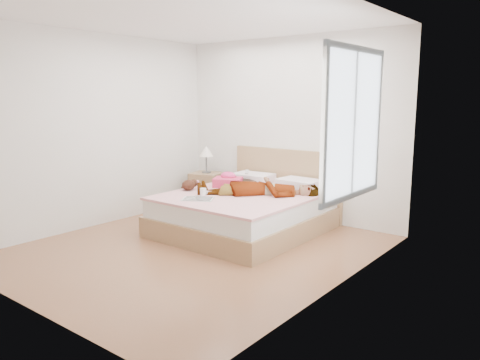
{
  "coord_description": "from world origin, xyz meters",
  "views": [
    {
      "loc": [
        3.63,
        -3.81,
        1.74
      ],
      "look_at": [
        0.0,
        0.85,
        0.7
      ],
      "focal_mm": 35.0,
      "sensor_mm": 36.0,
      "label": 1
    }
  ],
  "objects_px": {
    "phone": "(247,172)",
    "magazine": "(198,199)",
    "bed": "(249,209)",
    "woman": "(259,186)",
    "nightstand": "(207,187)",
    "towel": "(228,181)",
    "plush_toy": "(189,185)",
    "coffee_mug": "(203,192)"
  },
  "relations": [
    {
      "from": "magazine",
      "to": "towel",
      "type": "bearing_deg",
      "value": 105.89
    },
    {
      "from": "towel",
      "to": "magazine",
      "type": "bearing_deg",
      "value": -74.11
    },
    {
      "from": "phone",
      "to": "coffee_mug",
      "type": "xyz_separation_m",
      "value": [
        -0.0,
        -0.92,
        -0.14
      ]
    },
    {
      "from": "phone",
      "to": "plush_toy",
      "type": "relative_size",
      "value": 0.39
    },
    {
      "from": "phone",
      "to": "woman",
      "type": "bearing_deg",
      "value": -70.63
    },
    {
      "from": "bed",
      "to": "towel",
      "type": "height_order",
      "value": "bed"
    },
    {
      "from": "bed",
      "to": "nightstand",
      "type": "relative_size",
      "value": 2.1
    },
    {
      "from": "plush_toy",
      "to": "towel",
      "type": "bearing_deg",
      "value": 65.87
    },
    {
      "from": "towel",
      "to": "nightstand",
      "type": "xyz_separation_m",
      "value": [
        -0.83,
        0.47,
        -0.26
      ]
    },
    {
      "from": "magazine",
      "to": "bed",
      "type": "bearing_deg",
      "value": 73.04
    },
    {
      "from": "phone",
      "to": "bed",
      "type": "height_order",
      "value": "bed"
    },
    {
      "from": "woman",
      "to": "nightstand",
      "type": "relative_size",
      "value": 1.6
    },
    {
      "from": "woman",
      "to": "phone",
      "type": "xyz_separation_m",
      "value": [
        -0.5,
        0.4,
        0.08
      ]
    },
    {
      "from": "woman",
      "to": "towel",
      "type": "distance_m",
      "value": 0.66
    },
    {
      "from": "woman",
      "to": "nightstand",
      "type": "distance_m",
      "value": 1.63
    },
    {
      "from": "bed",
      "to": "nightstand",
      "type": "bearing_deg",
      "value": 154.45
    },
    {
      "from": "phone",
      "to": "magazine",
      "type": "relative_size",
      "value": 0.22
    },
    {
      "from": "phone",
      "to": "coffee_mug",
      "type": "distance_m",
      "value": 0.93
    },
    {
      "from": "nightstand",
      "to": "towel",
      "type": "bearing_deg",
      "value": -29.52
    },
    {
      "from": "woman",
      "to": "plush_toy",
      "type": "relative_size",
      "value": 6.16
    },
    {
      "from": "magazine",
      "to": "plush_toy",
      "type": "relative_size",
      "value": 1.75
    },
    {
      "from": "plush_toy",
      "to": "phone",
      "type": "bearing_deg",
      "value": 63.75
    },
    {
      "from": "plush_toy",
      "to": "nightstand",
      "type": "relative_size",
      "value": 0.26
    },
    {
      "from": "coffee_mug",
      "to": "magazine",
      "type": "bearing_deg",
      "value": -63.52
    },
    {
      "from": "bed",
      "to": "magazine",
      "type": "distance_m",
      "value": 0.81
    },
    {
      "from": "woman",
      "to": "magazine",
      "type": "bearing_deg",
      "value": -59.7
    },
    {
      "from": "nightstand",
      "to": "woman",
      "type": "bearing_deg",
      "value": -22.88
    },
    {
      "from": "phone",
      "to": "towel",
      "type": "xyz_separation_m",
      "value": [
        -0.15,
        -0.25,
        -0.11
      ]
    },
    {
      "from": "magazine",
      "to": "plush_toy",
      "type": "height_order",
      "value": "plush_toy"
    },
    {
      "from": "woman",
      "to": "coffee_mug",
      "type": "distance_m",
      "value": 0.73
    },
    {
      "from": "bed",
      "to": "magazine",
      "type": "relative_size",
      "value": 4.63
    },
    {
      "from": "towel",
      "to": "coffee_mug",
      "type": "height_order",
      "value": "towel"
    },
    {
      "from": "plush_toy",
      "to": "magazine",
      "type": "bearing_deg",
      "value": -36.59
    },
    {
      "from": "woman",
      "to": "phone",
      "type": "height_order",
      "value": "woman"
    },
    {
      "from": "phone",
      "to": "plush_toy",
      "type": "distance_m",
      "value": 0.87
    },
    {
      "from": "towel",
      "to": "magazine",
      "type": "relative_size",
      "value": 1.07
    },
    {
      "from": "magazine",
      "to": "plush_toy",
      "type": "distance_m",
      "value": 0.62
    },
    {
      "from": "towel",
      "to": "bed",
      "type": "bearing_deg",
      "value": -18.03
    },
    {
      "from": "bed",
      "to": "coffee_mug",
      "type": "relative_size",
      "value": 17.78
    },
    {
      "from": "nightstand",
      "to": "bed",
      "type": "bearing_deg",
      "value": -25.55
    },
    {
      "from": "woman",
      "to": "coffee_mug",
      "type": "xyz_separation_m",
      "value": [
        -0.5,
        -0.52,
        -0.06
      ]
    },
    {
      "from": "towel",
      "to": "woman",
      "type": "bearing_deg",
      "value": -13.32
    }
  ]
}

